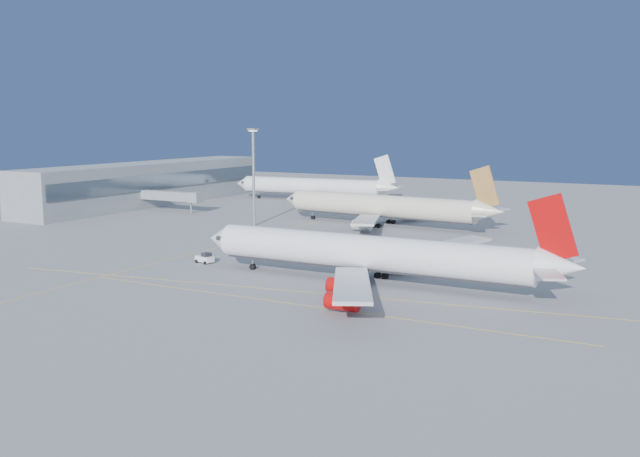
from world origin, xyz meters
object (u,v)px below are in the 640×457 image
Objects in this scene: airliner_third at (314,187)px; light_mast at (253,169)px; airliner_etihad at (385,206)px; airliner_virgin at (375,254)px; pushback_tug at (205,258)px.

light_mast is (15.72, -64.75, 10.82)m from airliner_third.
light_mast is (-33.14, -17.26, 10.71)m from airliner_etihad.
airliner_virgin is at bearing -63.07° from airliner_etihad.
pushback_tug is 57.25m from light_mast.
pushback_tug is 0.16× the size of light_mast.
airliner_virgin is at bearing -40.74° from light_mast.
airliner_virgin is 1.05× the size of airliner_etihad.
airliner_etihad is 68.13m from airliner_third.
airliner_etihad is at bearing 92.75° from pushback_tug.
airliner_third is at bearing 123.14° from airliner_virgin.
airliner_virgin reaches higher than airliner_third.
pushback_tug is at bearing 178.60° from airliner_virgin.
light_mast reaches higher than airliner_virgin.
pushback_tug is (36.95, -115.69, -4.41)m from airliner_third.
light_mast reaches higher than airliner_etihad.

